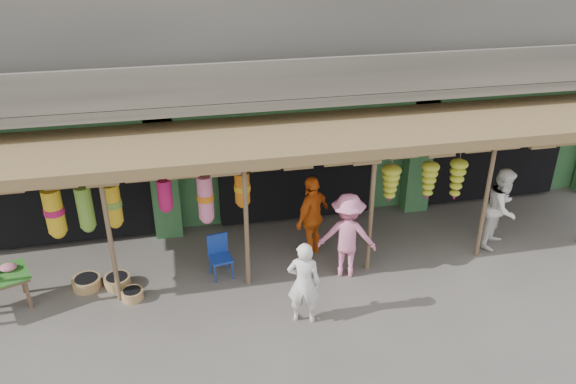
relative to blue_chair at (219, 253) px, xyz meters
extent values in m
plane|color=#514C47|center=(2.02, -0.23, -0.50)|extent=(80.00, 80.00, 0.00)
cube|color=#2D6033|center=(2.02, 4.92, 1.00)|extent=(16.00, 5.70, 3.00)
cube|color=gray|center=(2.02, 1.42, 2.70)|extent=(16.00, 0.90, 0.22)
cube|color=gray|center=(2.02, 1.02, 3.20)|extent=(16.00, 0.10, 0.80)
cube|color=#2D6033|center=(2.02, 1.82, 2.35)|extent=(16.00, 0.35, 0.35)
cube|color=yellow|center=(-2.98, 1.74, 2.25)|extent=(1.70, 0.06, 0.55)
cube|color=#B21414|center=(-2.98, 1.70, 2.25)|extent=(1.30, 0.02, 0.30)
cube|color=black|center=(-2.98, 2.77, 0.85)|extent=(3.60, 2.00, 2.50)
cube|color=black|center=(2.02, 2.77, 0.85)|extent=(3.60, 2.00, 2.50)
cube|color=black|center=(7.02, 2.77, 0.85)|extent=(3.60, 2.00, 2.50)
cube|color=#2D6033|center=(-0.98, 1.82, 1.00)|extent=(0.60, 0.35, 3.00)
cube|color=#2D6033|center=(5.02, 1.82, 1.00)|extent=(0.60, 0.35, 3.00)
cylinder|color=brown|center=(-1.98, -0.43, 0.80)|extent=(0.09, 0.09, 2.60)
cylinder|color=brown|center=(0.52, -0.43, 0.80)|extent=(0.09, 0.09, 2.60)
cylinder|color=brown|center=(3.02, -0.43, 0.80)|extent=(0.09, 0.09, 2.60)
cylinder|color=brown|center=(5.52, -0.43, 0.80)|extent=(0.09, 0.09, 2.60)
cylinder|color=brown|center=(1.77, -0.43, 2.00)|extent=(12.90, 0.08, 0.08)
cylinder|color=brown|center=(-0.98, -0.03, 1.85)|extent=(5.50, 0.06, 0.06)
cube|color=brown|center=(2.02, 0.67, 2.18)|extent=(14.00, 2.70, 0.22)
cube|color=brown|center=(-3.61, -0.35, -0.20)|extent=(0.09, 0.09, 0.60)
cube|color=brown|center=(-3.82, 0.18, -0.20)|extent=(0.09, 0.09, 0.60)
ellipsoid|color=pink|center=(-3.93, -0.05, 0.26)|extent=(0.32, 0.26, 0.13)
cylinder|color=navy|center=(-0.13, -0.29, -0.30)|extent=(0.04, 0.04, 0.40)
cylinder|color=navy|center=(0.23, -0.23, -0.30)|extent=(0.04, 0.04, 0.40)
cylinder|color=navy|center=(-0.20, 0.06, -0.30)|extent=(0.04, 0.04, 0.40)
cylinder|color=navy|center=(0.16, 0.13, -0.30)|extent=(0.04, 0.04, 0.40)
cube|color=navy|center=(0.02, -0.08, -0.07)|extent=(0.49, 0.49, 0.05)
cube|color=navy|center=(-0.02, 0.12, 0.17)|extent=(0.42, 0.12, 0.45)
cylinder|color=#8F6241|center=(-2.05, 0.01, -0.39)|extent=(0.69, 0.69, 0.22)
cylinder|color=olive|center=(-2.64, 0.09, -0.39)|extent=(0.58, 0.58, 0.21)
cylinder|color=#A3804C|center=(-1.74, -0.47, -0.40)|extent=(0.50, 0.50, 0.19)
imported|color=white|center=(1.33, -1.75, 0.32)|extent=(0.69, 0.56, 1.63)
imported|color=white|center=(6.14, -0.13, 0.42)|extent=(1.13, 1.10, 1.83)
imported|color=orange|center=(2.02, 0.35, 0.43)|extent=(1.10, 1.07, 1.85)
imported|color=pink|center=(2.52, -0.51, 0.41)|extent=(1.32, 1.02, 1.81)
camera|label=1|loc=(-0.64, -9.63, 6.22)|focal=35.00mm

